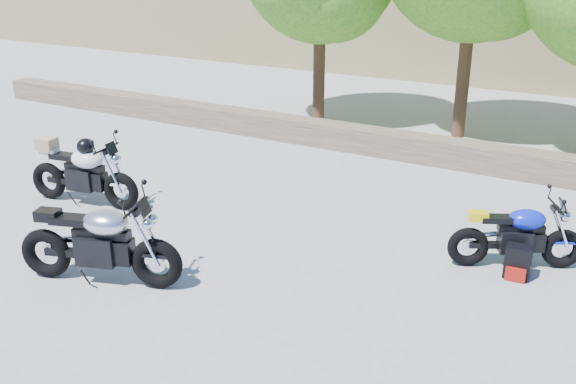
% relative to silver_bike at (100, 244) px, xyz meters
% --- Properties ---
extents(ground, '(90.00, 90.00, 0.00)m').
position_rel_silver_bike_xyz_m(ground, '(1.22, 1.22, -0.53)').
color(ground, gray).
rests_on(ground, ground).
extents(stone_wall, '(22.00, 0.55, 0.50)m').
position_rel_silver_bike_xyz_m(stone_wall, '(1.22, 6.72, -0.28)').
color(stone_wall, '#4E4334').
rests_on(stone_wall, ground).
extents(silver_bike, '(2.09, 0.93, 1.08)m').
position_rel_silver_bike_xyz_m(silver_bike, '(0.00, 0.00, 0.00)').
color(silver_bike, black).
rests_on(silver_bike, ground).
extents(white_bike, '(2.04, 0.66, 1.13)m').
position_rel_silver_bike_xyz_m(white_bike, '(-2.19, 1.79, 0.03)').
color(white_bike, black).
rests_on(white_bike, ground).
extents(blue_bike, '(1.64, 0.93, 0.89)m').
position_rel_silver_bike_xyz_m(blue_bike, '(4.42, 3.01, -0.09)').
color(blue_bike, black).
rests_on(blue_bike, ground).
extents(backpack, '(0.34, 0.30, 0.43)m').
position_rel_silver_bike_xyz_m(backpack, '(4.51, 2.71, -0.32)').
color(backpack, black).
rests_on(backpack, ground).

